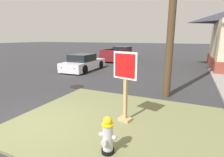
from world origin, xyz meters
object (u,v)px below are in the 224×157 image
(fire_hydrant, at_px, (108,136))
(parked_sedan_white, at_px, (83,63))
(manhole_cover, at_px, (77,87))
(pickup_truck_maroon, at_px, (120,55))
(stop_sign, at_px, (125,88))

(fire_hydrant, xyz_separation_m, parked_sedan_white, (-6.17, 8.38, 0.07))
(manhole_cover, height_order, pickup_truck_maroon, pickup_truck_maroon)
(fire_hydrant, bearing_deg, pickup_truck_maroon, 111.25)
(manhole_cover, bearing_deg, parked_sedan_white, 119.48)
(parked_sedan_white, height_order, pickup_truck_maroon, pickup_truck_maroon)
(manhole_cover, xyz_separation_m, pickup_truck_maroon, (-2.12, 11.03, 0.61))
(pickup_truck_maroon, bearing_deg, fire_hydrant, -68.75)
(stop_sign, bearing_deg, fire_hydrant, -82.79)
(fire_hydrant, bearing_deg, manhole_cover, 132.08)
(stop_sign, bearing_deg, manhole_cover, 143.41)
(stop_sign, relative_size, pickup_truck_maroon, 0.37)
(stop_sign, height_order, pickup_truck_maroon, stop_sign)
(fire_hydrant, xyz_separation_m, stop_sign, (-0.19, 1.54, 0.60))
(fire_hydrant, bearing_deg, stop_sign, 97.21)
(fire_hydrant, relative_size, stop_sign, 0.41)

